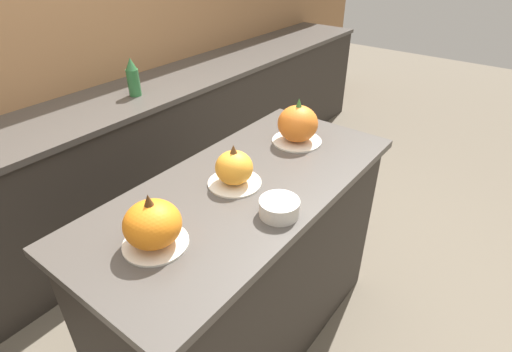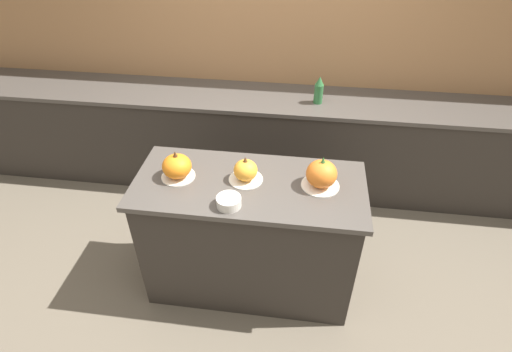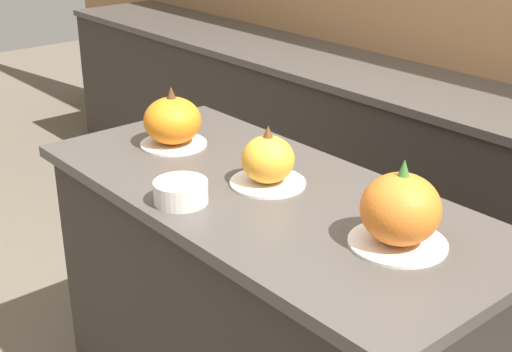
# 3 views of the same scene
# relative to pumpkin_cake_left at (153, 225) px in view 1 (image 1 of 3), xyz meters

# --- Properties ---
(ground_plane) EXTENTS (12.00, 12.00, 0.00)m
(ground_plane) POSITION_rel_pumpkin_cake_left_xyz_m (0.45, -0.01, -1.02)
(ground_plane) COLOR #665B4C
(wall_back) EXTENTS (8.00, 0.06, 2.50)m
(wall_back) POSITION_rel_pumpkin_cake_left_xyz_m (0.45, 1.58, 0.23)
(wall_back) COLOR #9E7047
(wall_back) RESTS_ON ground_plane
(kitchen_island) EXTENTS (1.45, 0.66, 0.94)m
(kitchen_island) POSITION_rel_pumpkin_cake_left_xyz_m (0.45, -0.01, -0.55)
(kitchen_island) COLOR #2D2823
(kitchen_island) RESTS_ON ground_plane
(back_counter) EXTENTS (6.00, 0.60, 0.92)m
(back_counter) POSITION_rel_pumpkin_cake_left_xyz_m (0.45, 1.25, -0.56)
(back_counter) COLOR #2D2823
(back_counter) RESTS_ON ground_plane
(pumpkin_cake_left) EXTENTS (0.21, 0.21, 0.19)m
(pumpkin_cake_left) POSITION_rel_pumpkin_cake_left_xyz_m (0.00, 0.00, 0.00)
(pumpkin_cake_left) COLOR silver
(pumpkin_cake_left) RESTS_ON kitchen_island
(pumpkin_cake_center) EXTENTS (0.21, 0.21, 0.17)m
(pumpkin_cake_center) POSITION_rel_pumpkin_cake_left_xyz_m (0.43, 0.03, -0.01)
(pumpkin_cake_center) COLOR silver
(pumpkin_cake_center) RESTS_ON kitchen_island
(pumpkin_cake_right) EXTENTS (0.23, 0.23, 0.22)m
(pumpkin_cake_right) POSITION_rel_pumpkin_cake_left_xyz_m (0.89, 0.03, 0.01)
(pumpkin_cake_right) COLOR silver
(pumpkin_cake_right) RESTS_ON kitchen_island
(bottle_tall) EXTENTS (0.08, 0.08, 0.23)m
(bottle_tall) POSITION_rel_pumpkin_cake_left_xyz_m (0.86, 1.20, 0.01)
(bottle_tall) COLOR #2D6B38
(bottle_tall) RESTS_ON back_counter
(mixing_bowl) EXTENTS (0.14, 0.14, 0.06)m
(mixing_bowl) POSITION_rel_pumpkin_cake_left_xyz_m (0.37, -0.23, -0.05)
(mixing_bowl) COLOR beige
(mixing_bowl) RESTS_ON kitchen_island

